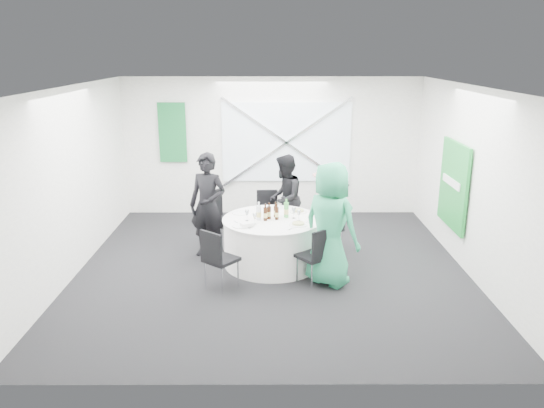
{
  "coord_description": "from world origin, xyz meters",
  "views": [
    {
      "loc": [
        -0.03,
        -7.7,
        3.3
      ],
      "look_at": [
        0.0,
        0.2,
        1.0
      ],
      "focal_mm": 35.0,
      "sensor_mm": 36.0,
      "label": 1
    }
  ],
  "objects_px": {
    "chair_back_right": "(333,224)",
    "person_woman_pink": "(328,209)",
    "green_water_bottle": "(286,210)",
    "banquet_table": "(272,241)",
    "chair_front_right": "(317,252)",
    "person_woman_green": "(330,224)",
    "person_man_back_left": "(208,206)",
    "chair_back": "(267,211)",
    "chair_front_left": "(217,255)",
    "clear_water_bottle": "(259,213)",
    "person_man_back": "(285,198)",
    "chair_back_left": "(218,215)"
  },
  "relations": [
    {
      "from": "banquet_table",
      "to": "clear_water_bottle",
      "type": "relative_size",
      "value": 5.37
    },
    {
      "from": "chair_back_right",
      "to": "person_woman_pink",
      "type": "distance_m",
      "value": 0.32
    },
    {
      "from": "banquet_table",
      "to": "person_man_back",
      "type": "relative_size",
      "value": 1.0
    },
    {
      "from": "chair_front_right",
      "to": "chair_front_left",
      "type": "xyz_separation_m",
      "value": [
        -1.42,
        -0.15,
        0.02
      ]
    },
    {
      "from": "person_woman_pink",
      "to": "clear_water_bottle",
      "type": "relative_size",
      "value": 5.32
    },
    {
      "from": "person_woman_pink",
      "to": "clear_water_bottle",
      "type": "height_order",
      "value": "person_woman_pink"
    },
    {
      "from": "chair_back",
      "to": "chair_front_right",
      "type": "xyz_separation_m",
      "value": [
        0.72,
        -2.05,
        0.0
      ]
    },
    {
      "from": "person_man_back_left",
      "to": "person_woman_pink",
      "type": "distance_m",
      "value": 1.98
    },
    {
      "from": "person_woman_green",
      "to": "chair_back",
      "type": "bearing_deg",
      "value": -24.21
    },
    {
      "from": "person_man_back_left",
      "to": "chair_front_right",
      "type": "bearing_deg",
      "value": -15.58
    },
    {
      "from": "chair_front_left",
      "to": "green_water_bottle",
      "type": "relative_size",
      "value": 3.01
    },
    {
      "from": "person_man_back",
      "to": "green_water_bottle",
      "type": "bearing_deg",
      "value": 11.59
    },
    {
      "from": "chair_front_right",
      "to": "person_man_back",
      "type": "distance_m",
      "value": 1.97
    },
    {
      "from": "banquet_table",
      "to": "person_man_back",
      "type": "xyz_separation_m",
      "value": [
        0.22,
        1.1,
        0.4
      ]
    },
    {
      "from": "person_woman_pink",
      "to": "chair_back_right",
      "type": "bearing_deg",
      "value": -156.3
    },
    {
      "from": "chair_front_right",
      "to": "green_water_bottle",
      "type": "height_order",
      "value": "green_water_bottle"
    },
    {
      "from": "banquet_table",
      "to": "chair_front_right",
      "type": "bearing_deg",
      "value": -51.78
    },
    {
      "from": "person_woman_green",
      "to": "green_water_bottle",
      "type": "height_order",
      "value": "person_woman_green"
    },
    {
      "from": "chair_back_right",
      "to": "green_water_bottle",
      "type": "xyz_separation_m",
      "value": [
        -0.8,
        -0.52,
        0.4
      ]
    },
    {
      "from": "green_water_bottle",
      "to": "person_woman_green",
      "type": "bearing_deg",
      "value": -52.6
    },
    {
      "from": "chair_back_right",
      "to": "clear_water_bottle",
      "type": "bearing_deg",
      "value": -91.97
    },
    {
      "from": "chair_front_right",
      "to": "green_water_bottle",
      "type": "xyz_separation_m",
      "value": [
        -0.41,
        0.88,
        0.37
      ]
    },
    {
      "from": "green_water_bottle",
      "to": "person_woman_pink",
      "type": "bearing_deg",
      "value": 29.61
    },
    {
      "from": "chair_front_left",
      "to": "person_man_back_left",
      "type": "distance_m",
      "value": 1.4
    },
    {
      "from": "chair_front_left",
      "to": "chair_back",
      "type": "bearing_deg",
      "value": -68.67
    },
    {
      "from": "person_woman_pink",
      "to": "person_woman_green",
      "type": "xyz_separation_m",
      "value": [
        -0.1,
        -1.2,
        0.13
      ]
    },
    {
      "from": "chair_back",
      "to": "chair_front_left",
      "type": "height_order",
      "value": "chair_front_left"
    },
    {
      "from": "chair_back",
      "to": "chair_back_right",
      "type": "height_order",
      "value": "chair_back"
    },
    {
      "from": "chair_back_left",
      "to": "person_man_back",
      "type": "height_order",
      "value": "person_man_back"
    },
    {
      "from": "chair_front_right",
      "to": "person_woman_green",
      "type": "distance_m",
      "value": 0.45
    },
    {
      "from": "chair_front_left",
      "to": "person_woman_green",
      "type": "height_order",
      "value": "person_woman_green"
    },
    {
      "from": "person_man_back_left",
      "to": "person_man_back",
      "type": "bearing_deg",
      "value": 49.3
    },
    {
      "from": "chair_back",
      "to": "clear_water_bottle",
      "type": "relative_size",
      "value": 3.0
    },
    {
      "from": "chair_back_right",
      "to": "person_woman_green",
      "type": "relative_size",
      "value": 0.46
    },
    {
      "from": "person_woman_pink",
      "to": "banquet_table",
      "type": "bearing_deg",
      "value": 0.0
    },
    {
      "from": "person_man_back_left",
      "to": "green_water_bottle",
      "type": "bearing_deg",
      "value": 6.33
    },
    {
      "from": "chair_back_left",
      "to": "person_man_back_left",
      "type": "distance_m",
      "value": 0.49
    },
    {
      "from": "person_man_back_left",
      "to": "chair_back_right",
      "type": "bearing_deg",
      "value": 25.54
    },
    {
      "from": "person_man_back_left",
      "to": "green_water_bottle",
      "type": "relative_size",
      "value": 5.77
    },
    {
      "from": "chair_back_left",
      "to": "chair_front_left",
      "type": "distance_m",
      "value": 1.72
    },
    {
      "from": "person_woman_pink",
      "to": "green_water_bottle",
      "type": "distance_m",
      "value": 0.82
    },
    {
      "from": "chair_front_left",
      "to": "person_man_back_left",
      "type": "relative_size",
      "value": 0.52
    },
    {
      "from": "banquet_table",
      "to": "chair_back",
      "type": "xyz_separation_m",
      "value": [
        -0.08,
        1.24,
        0.13
      ]
    },
    {
      "from": "chair_back_left",
      "to": "person_man_back",
      "type": "relative_size",
      "value": 0.64
    },
    {
      "from": "person_man_back",
      "to": "person_woman_pink",
      "type": "bearing_deg",
      "value": 60.42
    },
    {
      "from": "chair_back_right",
      "to": "person_man_back",
      "type": "bearing_deg",
      "value": -152.13
    },
    {
      "from": "person_woman_green",
      "to": "green_water_bottle",
      "type": "relative_size",
      "value": 6.03
    },
    {
      "from": "chair_front_left",
      "to": "green_water_bottle",
      "type": "distance_m",
      "value": 1.48
    },
    {
      "from": "chair_front_left",
      "to": "clear_water_bottle",
      "type": "relative_size",
      "value": 3.11
    },
    {
      "from": "chair_back",
      "to": "chair_back_right",
      "type": "bearing_deg",
      "value": -34.07
    }
  ]
}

